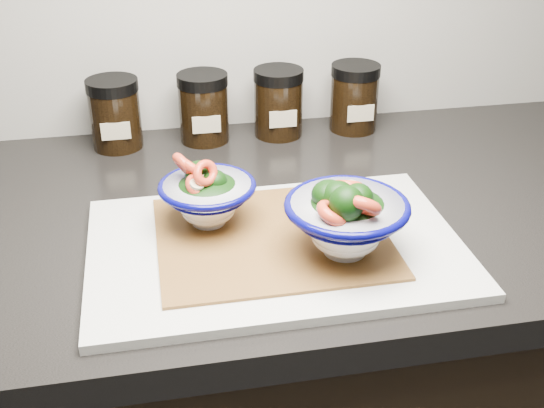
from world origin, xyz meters
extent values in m
cube|color=black|center=(0.00, 1.45, 0.88)|extent=(3.50, 0.60, 0.04)
cube|color=silver|center=(-0.10, 1.33, 0.91)|extent=(0.45, 0.30, 0.01)
cube|color=olive|center=(-0.10, 1.35, 0.91)|extent=(0.28, 0.24, 0.00)
cylinder|color=white|center=(-0.17, 1.39, 0.92)|extent=(0.04, 0.04, 0.01)
ellipsoid|color=white|center=(-0.17, 1.39, 0.93)|extent=(0.07, 0.07, 0.03)
torus|color=#050555|center=(-0.17, 1.39, 0.97)|extent=(0.12, 0.12, 0.01)
torus|color=#050555|center=(-0.17, 1.39, 0.95)|extent=(0.10, 0.10, 0.00)
ellipsoid|color=black|center=(-0.17, 1.39, 0.96)|extent=(0.09, 0.09, 0.04)
ellipsoid|color=black|center=(-0.18, 1.41, 0.98)|extent=(0.04, 0.04, 0.03)
cylinder|color=#477233|center=(-0.18, 1.41, 0.96)|extent=(0.01, 0.01, 0.02)
ellipsoid|color=black|center=(-0.16, 1.39, 0.98)|extent=(0.03, 0.03, 0.03)
cylinder|color=#477233|center=(-0.16, 1.39, 0.96)|extent=(0.01, 0.01, 0.02)
ellipsoid|color=black|center=(-0.18, 1.40, 0.98)|extent=(0.03, 0.03, 0.03)
cylinder|color=#477233|center=(-0.18, 1.40, 0.97)|extent=(0.01, 0.01, 0.02)
torus|color=#ED582C|center=(-0.18, 1.38, 0.97)|extent=(0.04, 0.05, 0.04)
torus|color=#ED582C|center=(-0.19, 1.40, 0.99)|extent=(0.04, 0.05, 0.04)
torus|color=#ED582C|center=(-0.17, 1.38, 0.99)|extent=(0.05, 0.04, 0.05)
torus|color=#ED582C|center=(-0.20, 1.41, 0.99)|extent=(0.04, 0.05, 0.04)
cylinder|color=#CCBC8E|center=(-0.18, 1.37, 0.98)|extent=(0.02, 0.02, 0.01)
cylinder|color=#CCBC8E|center=(-0.18, 1.39, 0.98)|extent=(0.02, 0.02, 0.01)
cylinder|color=white|center=(-0.02, 1.29, 0.92)|extent=(0.05, 0.05, 0.01)
ellipsoid|color=white|center=(-0.02, 1.29, 0.94)|extent=(0.08, 0.08, 0.04)
torus|color=#050555|center=(-0.02, 1.29, 0.98)|extent=(0.15, 0.15, 0.01)
torus|color=#050555|center=(-0.02, 1.29, 0.96)|extent=(0.12, 0.12, 0.00)
ellipsoid|color=black|center=(-0.02, 1.29, 0.97)|extent=(0.11, 0.11, 0.05)
ellipsoid|color=black|center=(-0.04, 1.30, 0.99)|extent=(0.04, 0.04, 0.03)
cylinder|color=#477233|center=(-0.04, 1.30, 0.98)|extent=(0.02, 0.02, 0.03)
ellipsoid|color=black|center=(-0.01, 1.29, 0.99)|extent=(0.04, 0.04, 0.03)
cylinder|color=#477233|center=(-0.01, 1.29, 0.98)|extent=(0.02, 0.01, 0.02)
ellipsoid|color=black|center=(-0.03, 1.26, 1.00)|extent=(0.04, 0.04, 0.04)
cylinder|color=#477233|center=(-0.03, 1.26, 0.98)|extent=(0.01, 0.02, 0.03)
ellipsoid|color=black|center=(-0.03, 1.29, 0.99)|extent=(0.04, 0.04, 0.04)
cylinder|color=#477233|center=(-0.03, 1.29, 0.98)|extent=(0.01, 0.01, 0.03)
torus|color=#ED582C|center=(-0.02, 1.31, 0.99)|extent=(0.05, 0.05, 0.04)
torus|color=#ED582C|center=(-0.02, 1.26, 1.00)|extent=(0.05, 0.06, 0.05)
torus|color=#ED582C|center=(-0.02, 1.27, 0.99)|extent=(0.05, 0.06, 0.05)
torus|color=#ED582C|center=(-0.05, 1.27, 0.99)|extent=(0.05, 0.05, 0.03)
cylinder|color=#CCBC8E|center=(-0.03, 1.28, 0.99)|extent=(0.02, 0.02, 0.01)
cylinder|color=#CCBC8E|center=(-0.01, 1.31, 0.99)|extent=(0.02, 0.02, 0.02)
cylinder|color=black|center=(-0.29, 1.69, 0.95)|extent=(0.08, 0.08, 0.09)
cylinder|color=black|center=(-0.29, 1.69, 1.00)|extent=(0.08, 0.08, 0.02)
cube|color=#C6B793|center=(-0.29, 1.65, 0.94)|extent=(0.05, 0.00, 0.03)
cylinder|color=black|center=(-0.15, 1.69, 0.95)|extent=(0.08, 0.08, 0.09)
cylinder|color=black|center=(-0.15, 1.69, 1.00)|extent=(0.08, 0.08, 0.02)
cube|color=#C6B793|center=(-0.15, 1.65, 0.94)|extent=(0.04, 0.00, 0.03)
cylinder|color=black|center=(-0.02, 1.69, 0.95)|extent=(0.08, 0.08, 0.09)
cylinder|color=black|center=(-0.02, 1.69, 1.00)|extent=(0.08, 0.08, 0.02)
cube|color=#C6B793|center=(-0.02, 1.65, 0.94)|extent=(0.04, 0.00, 0.03)
cylinder|color=black|center=(0.11, 1.69, 0.95)|extent=(0.08, 0.08, 0.09)
cylinder|color=black|center=(0.11, 1.69, 1.00)|extent=(0.08, 0.08, 0.02)
cube|color=#C6B793|center=(0.11, 1.65, 0.94)|extent=(0.05, 0.00, 0.03)
camera|label=1|loc=(-0.23, 0.65, 1.35)|focal=45.00mm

